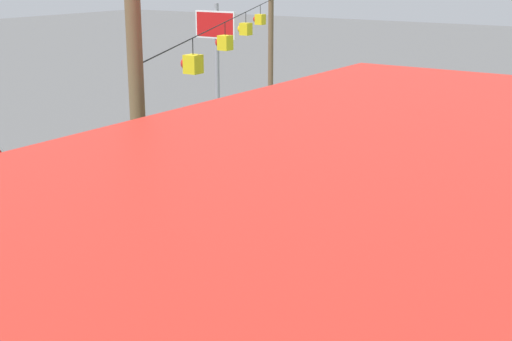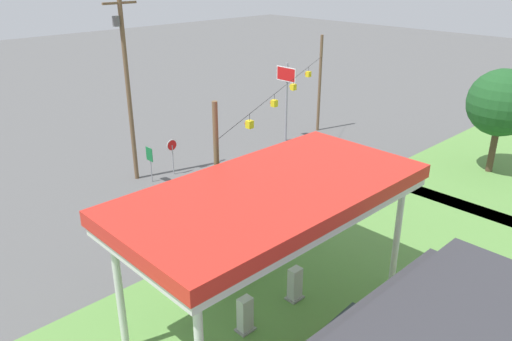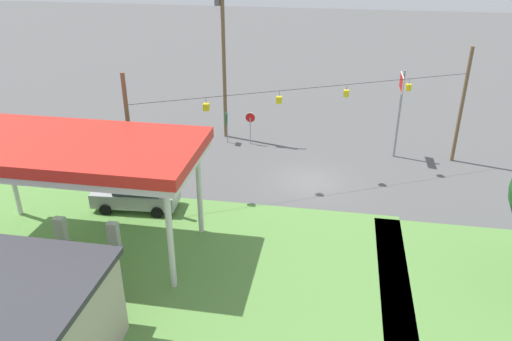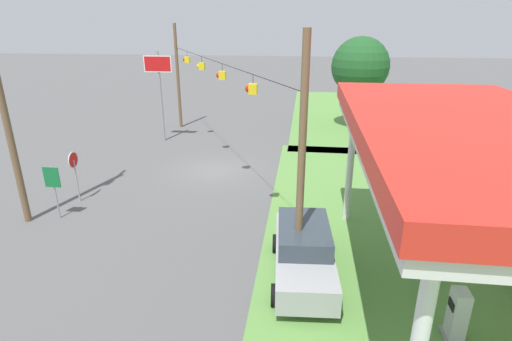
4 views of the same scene
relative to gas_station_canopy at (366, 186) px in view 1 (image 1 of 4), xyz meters
The scene contains 4 objects.
ground_plane 15.10m from the gas_station_canopy, 138.63° to the right, with size 160.00×160.00×0.00m, color #565656.
gas_station_canopy is the anchor object (origin of this frame).
stop_sign_overhead 21.71m from the gas_station_canopy, 138.50° to the right, with size 0.22×1.94×6.27m.
signal_span_gantry 14.17m from the gas_station_canopy, 138.60° to the right, with size 19.64×10.24×8.02m.
Camera 1 is at (17.71, 12.60, 7.73)m, focal length 50.00 mm.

